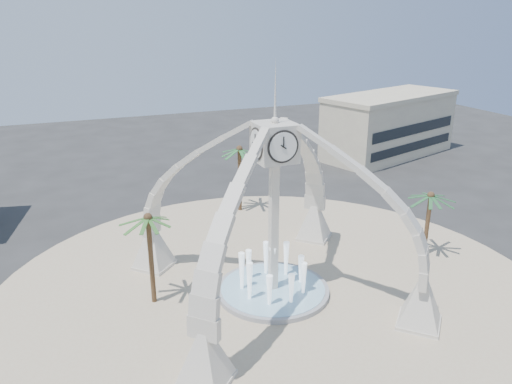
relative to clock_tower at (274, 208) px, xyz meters
name	(u,v)px	position (x,y,z in m)	size (l,w,h in m)	color
ground	(273,293)	(0.00, 0.00, -6.49)	(140.00, 140.00, 0.00)	#282828
plaza	(273,292)	(0.00, 0.00, -6.46)	(40.00, 40.00, 0.06)	tan
clock_tower	(274,208)	(0.00, 0.00, 0.00)	(17.94, 17.94, 16.30)	beige
fountain	(273,289)	(0.00, 0.00, -6.20)	(8.00, 8.00, 3.62)	#999A9C
building_ne	(389,125)	(30.00, 28.00, -2.18)	(21.87, 14.17, 8.60)	beige
palm_east	(431,196)	(13.93, 0.72, -1.29)	(4.92, 4.92, 5.97)	brown
palm_west	(148,219)	(-8.08, 1.98, -0.27)	(4.05, 4.05, 7.01)	brown
palm_north	(239,150)	(3.37, 15.87, -0.17)	(5.18, 5.18, 7.18)	brown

